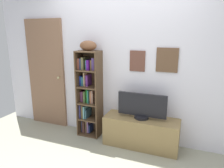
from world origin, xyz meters
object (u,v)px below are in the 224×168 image
at_px(bookshelf, 89,93).
at_px(door, 46,74).
at_px(football, 88,46).
at_px(television, 142,106).
at_px(tv_stand, 141,132).

height_order(bookshelf, door, door).
xyz_separation_m(football, television, (0.91, -0.06, -0.88)).
bearing_deg(tv_stand, door, 174.70).
bearing_deg(television, door, 174.74).
distance_m(football, door, 1.11).
distance_m(football, television, 1.27).
distance_m(bookshelf, tv_stand, 1.07).
bearing_deg(football, door, 173.15).
distance_m(bookshelf, television, 0.95).
height_order(football, television, football).
xyz_separation_m(bookshelf, football, (0.03, -0.03, 0.80)).
relative_size(bookshelf, television, 1.97).
height_order(football, door, door).
bearing_deg(bookshelf, door, 174.67).
xyz_separation_m(bookshelf, tv_stand, (0.94, -0.09, -0.51)).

